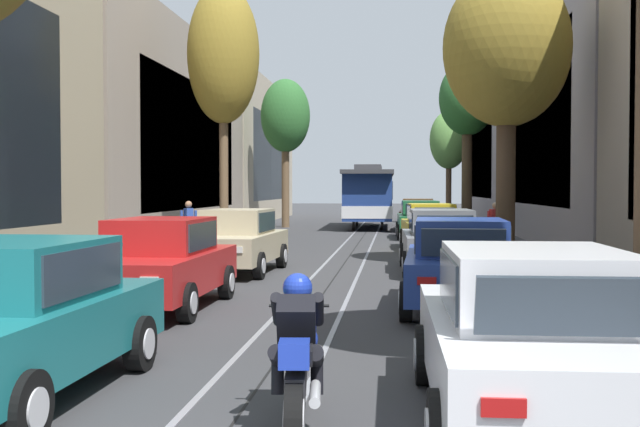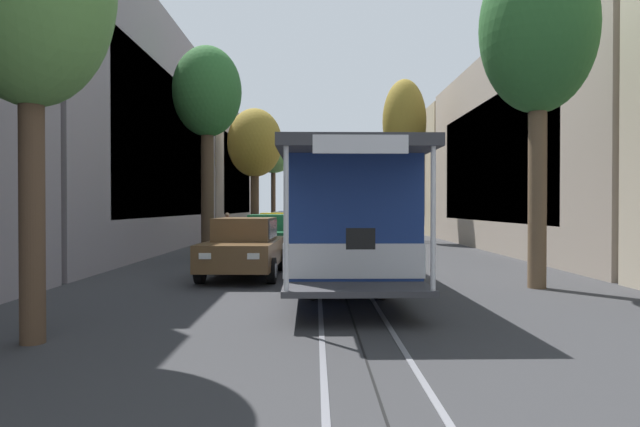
# 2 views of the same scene
# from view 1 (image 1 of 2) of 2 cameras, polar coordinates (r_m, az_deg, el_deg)

# --- Properties ---
(ground_plane) EXTENTS (160.00, 160.00, 0.00)m
(ground_plane) POSITION_cam_1_polar(r_m,az_deg,el_deg) (27.18, 2.57, -2.58)
(ground_plane) COLOR #38383A
(trolley_track_rails) EXTENTS (1.14, 66.85, 0.01)m
(trolley_track_rails) POSITION_cam_1_polar(r_m,az_deg,el_deg) (31.05, 2.95, -2.02)
(trolley_track_rails) COLOR gray
(trolley_track_rails) RESTS_ON ground
(building_facade_left) EXTENTS (5.56, 58.55, 9.03)m
(building_facade_left) POSITION_cam_1_polar(r_m,az_deg,el_deg) (33.07, -13.20, 5.66)
(building_facade_left) COLOR tan
(building_facade_left) RESTS_ON ground
(building_facade_right) EXTENTS (5.83, 58.55, 10.18)m
(building_facade_right) POSITION_cam_1_polar(r_m,az_deg,el_deg) (31.37, 20.22, 6.84)
(building_facade_right) COLOR gray
(building_facade_right) RESTS_ON ground
(parked_car_teal_near_left) EXTENTS (2.06, 4.39, 1.58)m
(parked_car_teal_near_left) POSITION_cam_1_polar(r_m,az_deg,el_deg) (8.41, -21.84, -7.23)
(parked_car_teal_near_left) COLOR #196B70
(parked_car_teal_near_left) RESTS_ON ground
(parked_car_red_second_left) EXTENTS (2.04, 4.38, 1.58)m
(parked_car_red_second_left) POSITION_cam_1_polar(r_m,az_deg,el_deg) (13.88, -11.68, -3.59)
(parked_car_red_second_left) COLOR red
(parked_car_red_second_left) RESTS_ON ground
(parked_car_beige_mid_left) EXTENTS (2.14, 4.42, 1.58)m
(parked_car_beige_mid_left) POSITION_cam_1_polar(r_m,az_deg,el_deg) (19.50, -6.12, -1.99)
(parked_car_beige_mid_left) COLOR #C1B28E
(parked_car_beige_mid_left) RESTS_ON ground
(parked_car_white_near_right) EXTENTS (2.03, 4.37, 1.58)m
(parked_car_white_near_right) POSITION_cam_1_polar(r_m,az_deg,el_deg) (7.20, 15.33, -8.67)
(parked_car_white_near_right) COLOR silver
(parked_car_white_near_right) RESTS_ON ground
(parked_car_blue_second_right) EXTENTS (2.12, 4.41, 1.58)m
(parked_car_blue_second_right) POSITION_cam_1_polar(r_m,az_deg,el_deg) (13.62, 10.22, -3.68)
(parked_car_blue_second_right) COLOR #233D93
(parked_car_blue_second_right) RESTS_ON ground
(parked_car_grey_mid_right) EXTENTS (2.06, 4.39, 1.58)m
(parked_car_grey_mid_right) POSITION_cam_1_polar(r_m,az_deg,el_deg) (19.67, 8.84, -1.97)
(parked_car_grey_mid_right) COLOR slate
(parked_car_grey_mid_right) RESTS_ON ground
(parked_car_yellow_fourth_right) EXTENTS (2.14, 4.42, 1.58)m
(parked_car_yellow_fourth_right) POSITION_cam_1_polar(r_m,az_deg,el_deg) (26.82, 8.13, -0.95)
(parked_car_yellow_fourth_right) COLOR gold
(parked_car_yellow_fourth_right) RESTS_ON ground
(parked_car_green_fifth_right) EXTENTS (2.06, 4.39, 1.58)m
(parked_car_green_fifth_right) POSITION_cam_1_polar(r_m,az_deg,el_deg) (32.98, 7.35, -0.42)
(parked_car_green_fifth_right) COLOR #1E6038
(parked_car_green_fifth_right) RESTS_ON ground
(parked_car_brown_sixth_right) EXTENTS (2.10, 4.40, 1.58)m
(parked_car_brown_sixth_right) POSITION_cam_1_polar(r_m,az_deg,el_deg) (39.28, 7.21, -0.05)
(parked_car_brown_sixth_right) COLOR brown
(parked_car_brown_sixth_right) RESTS_ON ground
(street_tree_kerb_left_second) EXTENTS (2.34, 2.30, 8.75)m
(street_tree_kerb_left_second) POSITION_cam_1_polar(r_m,az_deg,el_deg) (25.93, -7.11, 11.41)
(street_tree_kerb_left_second) COLOR brown
(street_tree_kerb_left_second) RESTS_ON ground
(street_tree_kerb_left_mid) EXTENTS (2.66, 2.48, 7.97)m
(street_tree_kerb_left_mid) POSITION_cam_1_polar(r_m,az_deg,el_deg) (41.99, -2.56, 7.04)
(street_tree_kerb_left_mid) COLOR brown
(street_tree_kerb_left_mid) RESTS_ON ground
(street_tree_kerb_right_second) EXTENTS (3.34, 3.33, 7.91)m
(street_tree_kerb_right_second) POSITION_cam_1_polar(r_m,az_deg,el_deg) (21.43, 13.54, 11.55)
(street_tree_kerb_right_second) COLOR #4C3826
(street_tree_kerb_right_second) RESTS_ON ground
(street_tree_kerb_right_mid) EXTENTS (2.47, 2.33, 7.66)m
(street_tree_kerb_right_mid) POSITION_cam_1_polar(r_m,az_deg,el_deg) (34.75, 10.77, 8.02)
(street_tree_kerb_right_mid) COLOR #4C3826
(street_tree_kerb_right_mid) RESTS_ON ground
(street_tree_kerb_right_fourth) EXTENTS (2.26, 2.14, 6.67)m
(street_tree_kerb_right_fourth) POSITION_cam_1_polar(r_m,az_deg,el_deg) (46.51, 9.44, 5.26)
(street_tree_kerb_right_fourth) COLOR brown
(street_tree_kerb_right_fourth) RESTS_ON ground
(cable_car_trolley) EXTENTS (2.66, 9.15, 3.28)m
(cable_car_trolley) POSITION_cam_1_polar(r_m,az_deg,el_deg) (40.91, 3.61, 1.24)
(cable_car_trolley) COLOR navy
(cable_car_trolley) RESTS_ON ground
(motorcycle_with_rider) EXTENTS (0.61, 1.99, 1.37)m
(motorcycle_with_rider) POSITION_cam_1_polar(r_m,az_deg,el_deg) (6.79, -1.67, -10.56)
(motorcycle_with_rider) COLOR black
(motorcycle_with_rider) RESTS_ON ground
(pedestrian_on_left_pavement) EXTENTS (0.55, 0.34, 1.61)m
(pedestrian_on_left_pavement) POSITION_cam_1_polar(r_m,az_deg,el_deg) (27.95, 12.73, -0.64)
(pedestrian_on_left_pavement) COLOR #282D38
(pedestrian_on_left_pavement) RESTS_ON ground
(pedestrian_on_right_pavement) EXTENTS (0.55, 0.42, 1.70)m
(pedestrian_on_right_pavement) POSITION_cam_1_polar(r_m,az_deg,el_deg) (25.10, -9.62, -0.77)
(pedestrian_on_right_pavement) COLOR #4C4233
(pedestrian_on_right_pavement) RESTS_ON ground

